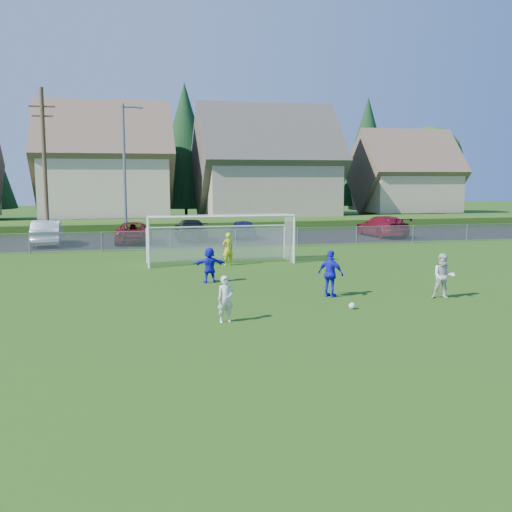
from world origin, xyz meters
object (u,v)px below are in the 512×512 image
at_px(player_white_b, 443,276).
at_px(car_g, 382,226).
at_px(soccer_ball, 352,306).
at_px(goalkeeper, 228,249).
at_px(player_blue_b, 210,265).
at_px(soccer_goal, 220,231).
at_px(car_b, 47,233).
at_px(car_c, 133,232).
at_px(car_d, 190,230).
at_px(player_white_a, 226,299).
at_px(car_e, 243,229).
at_px(player_blue_a, 331,274).

relative_size(player_white_b, car_g, 0.31).
height_order(soccer_ball, goalkeeper, goalkeeper).
relative_size(soccer_ball, player_blue_b, 0.15).
relative_size(soccer_ball, player_white_b, 0.13).
bearing_deg(soccer_goal, car_b, 132.70).
height_order(soccer_ball, car_c, car_c).
xyz_separation_m(player_blue_b, car_b, (-8.04, 15.81, 0.06)).
height_order(goalkeeper, car_b, goalkeeper).
xyz_separation_m(player_blue_b, soccer_goal, (1.41, 5.57, 0.88)).
height_order(car_b, car_d, car_b).
bearing_deg(player_blue_b, player_white_a, 86.70).
bearing_deg(goalkeeper, player_white_b, 104.13).
xyz_separation_m(car_g, soccer_goal, (-13.87, -10.46, 0.87)).
relative_size(soccer_ball, goalkeeper, 0.13).
distance_m(goalkeeper, car_c, 12.17).
bearing_deg(player_white_a, goalkeeper, 67.83).
height_order(player_white_a, player_blue_b, player_blue_b).
distance_m(player_white_a, soccer_goal, 12.66).
distance_m(car_b, car_c, 5.40).
bearing_deg(car_c, player_blue_b, 101.29).
height_order(car_d, car_e, car_d).
relative_size(car_d, car_g, 0.95).
bearing_deg(car_c, soccer_ball, 108.34).
bearing_deg(soccer_goal, car_g, 37.01).
xyz_separation_m(goalkeeper, soccer_goal, (-0.23, 1.01, 0.81)).
bearing_deg(car_e, player_blue_b, 78.83).
relative_size(goalkeeper, car_d, 0.33).
bearing_deg(player_white_b, car_d, 129.95).
bearing_deg(car_c, car_d, -168.30).
distance_m(player_blue_a, car_g, 23.03).
relative_size(goalkeeper, car_c, 0.32).
bearing_deg(player_blue_a, goalkeeper, -26.77).
height_order(soccer_ball, player_blue_a, player_blue_a).
bearing_deg(car_c, player_white_a, 97.03).
bearing_deg(car_e, car_d, 8.80).
xyz_separation_m(car_c, car_g, (17.92, 0.07, 0.06)).
bearing_deg(car_d, soccer_goal, 91.57).
xyz_separation_m(player_blue_a, car_d, (-2.63, 20.61, -0.14)).
height_order(player_white_b, player_blue_b, player_white_b).
relative_size(player_white_b, goalkeeper, 1.01).
height_order(goalkeeper, car_c, goalkeeper).
height_order(soccer_ball, player_white_a, player_white_a).
distance_m(player_blue_b, car_c, 16.17).
bearing_deg(car_g, player_blue_b, 42.09).
height_order(car_c, car_g, car_g).
bearing_deg(car_e, player_blue_a, 92.28).
height_order(player_white_b, car_g, player_white_b).
bearing_deg(soccer_ball, goalkeeper, 101.83).
bearing_deg(player_white_b, car_c, 139.52).
distance_m(car_b, soccer_goal, 13.96).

